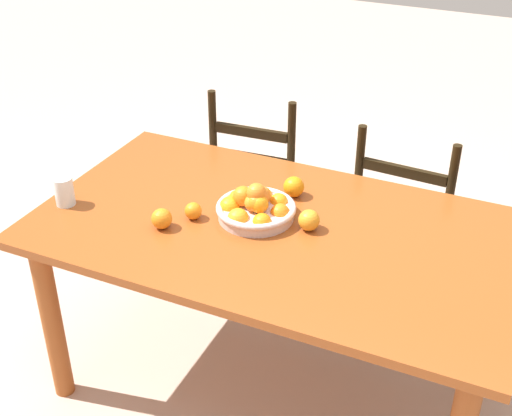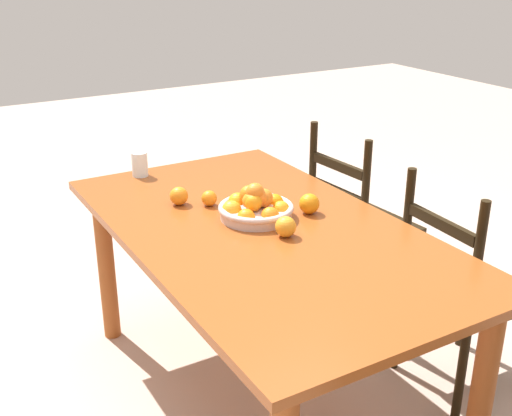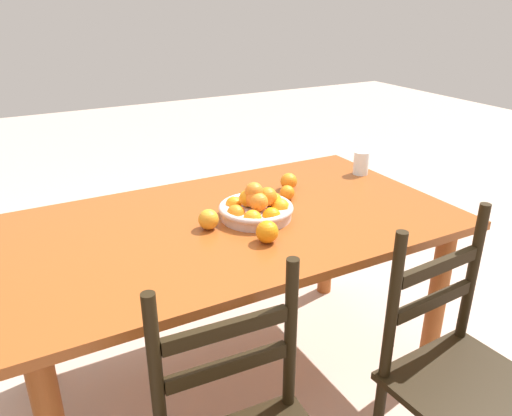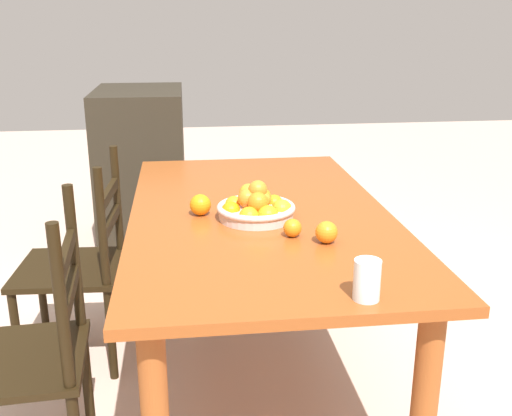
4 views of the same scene
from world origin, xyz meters
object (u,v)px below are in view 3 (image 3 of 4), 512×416
(orange_loose_3, at_px, (267,232))
(orange_loose_1, at_px, (287,193))
(chair_by_cabinet, at_px, (460,380))
(orange_loose_2, at_px, (208,219))
(fruit_bowl, at_px, (257,207))
(orange_loose_0, at_px, (289,181))
(dining_table, at_px, (233,245))
(drinking_glass, at_px, (361,163))

(orange_loose_3, bearing_deg, orange_loose_1, -131.78)
(chair_by_cabinet, bearing_deg, orange_loose_2, 120.47)
(orange_loose_1, bearing_deg, fruit_bowl, 25.99)
(orange_loose_1, bearing_deg, orange_loose_2, 14.39)
(chair_by_cabinet, bearing_deg, orange_loose_1, 93.95)
(orange_loose_0, xyz_separation_m, orange_loose_1, (0.07, 0.10, -0.01))
(orange_loose_1, xyz_separation_m, orange_loose_3, (0.27, 0.30, 0.01))
(dining_table, bearing_deg, orange_loose_1, -165.75)
(dining_table, xyz_separation_m, orange_loose_1, (-0.29, -0.07, 0.14))
(orange_loose_3, bearing_deg, dining_table, -83.57)
(orange_loose_0, xyz_separation_m, orange_loose_3, (0.34, 0.40, 0.00))
(orange_loose_0, bearing_deg, fruit_bowl, 36.22)
(dining_table, relative_size, orange_loose_0, 23.25)
(fruit_bowl, relative_size, orange_loose_2, 3.81)
(dining_table, relative_size, drinking_glass, 15.54)
(fruit_bowl, bearing_deg, orange_loose_1, -154.01)
(chair_by_cabinet, relative_size, orange_loose_2, 12.56)
(orange_loose_2, relative_size, orange_loose_3, 0.95)
(dining_table, height_order, orange_loose_1, orange_loose_1)
(orange_loose_0, height_order, orange_loose_3, orange_loose_3)
(chair_by_cabinet, xyz_separation_m, orange_loose_1, (0.12, -0.87, 0.36))
(orange_loose_3, height_order, drinking_glass, drinking_glass)
(chair_by_cabinet, height_order, orange_loose_2, chair_by_cabinet)
(chair_by_cabinet, distance_m, fruit_bowl, 0.91)
(chair_by_cabinet, bearing_deg, fruit_bowl, 108.50)
(orange_loose_0, relative_size, orange_loose_3, 0.93)
(orange_loose_3, relative_size, drinking_glass, 0.72)
(dining_table, height_order, drinking_glass, drinking_glass)
(chair_by_cabinet, distance_m, orange_loose_1, 0.95)
(fruit_bowl, bearing_deg, chair_by_cabinet, 112.14)
(fruit_bowl, bearing_deg, orange_loose_2, 1.86)
(chair_by_cabinet, height_order, orange_loose_1, chair_by_cabinet)
(orange_loose_0, height_order, drinking_glass, drinking_glass)
(orange_loose_3, xyz_separation_m, drinking_glass, (-0.75, -0.41, 0.02))
(dining_table, xyz_separation_m, orange_loose_3, (-0.03, 0.22, 0.15))
(orange_loose_0, bearing_deg, orange_loose_1, 54.95)
(dining_table, xyz_separation_m, chair_by_cabinet, (-0.41, 0.79, -0.22))
(chair_by_cabinet, bearing_deg, dining_table, 113.55)
(drinking_glass, bearing_deg, orange_loose_3, 28.57)
(fruit_bowl, xyz_separation_m, orange_loose_2, (0.20, 0.01, -0.01))
(chair_by_cabinet, relative_size, fruit_bowl, 3.29)
(orange_loose_0, bearing_deg, orange_loose_3, 49.79)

